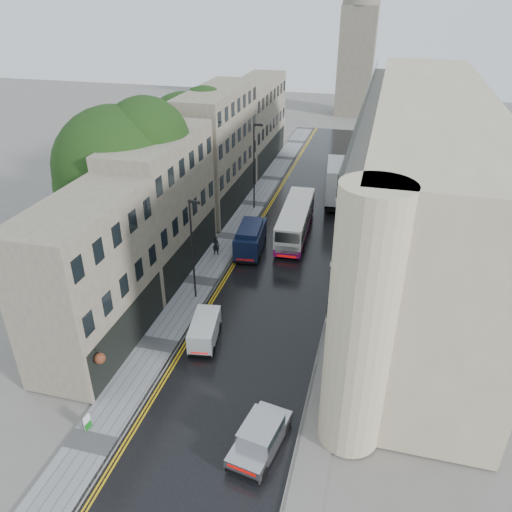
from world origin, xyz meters
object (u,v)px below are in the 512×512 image
at_px(tree_near, 120,190).
at_px(white_van, 189,342).
at_px(pedestrian, 216,245).
at_px(cream_bus, 279,233).
at_px(white_lorry, 327,188).
at_px(estate_sign, 87,422).
at_px(silver_hatchback, 231,453).
at_px(lamp_post_near, 193,251).
at_px(tree_far, 186,151).
at_px(lamp_post_far, 254,167).
at_px(navy_van, 235,246).

relative_size(tree_near, white_van, 3.70).
bearing_deg(tree_near, pedestrian, 30.52).
bearing_deg(cream_bus, white_lorry, 71.40).
height_order(tree_near, estate_sign, tree_near).
distance_m(silver_hatchback, lamp_post_near, 15.75).
distance_m(tree_far, lamp_post_far, 7.03).
relative_size(tree_far, white_lorry, 1.44).
distance_m(silver_hatchback, navy_van, 20.87).
relative_size(pedestrian, estate_sign, 1.96).
relative_size(pedestrian, lamp_post_near, 0.22).
height_order(cream_bus, silver_hatchback, cream_bus).
xyz_separation_m(cream_bus, navy_van, (-3.06, -3.34, -0.07)).
distance_m(tree_far, silver_hatchback, 33.25).
relative_size(lamp_post_near, lamp_post_far, 0.89).
relative_size(silver_hatchback, pedestrian, 2.49).
bearing_deg(silver_hatchback, white_lorry, 99.84).
distance_m(lamp_post_near, estate_sign, 14.01).
relative_size(tree_far, lamp_post_near, 1.58).
bearing_deg(lamp_post_near, tree_far, 122.81).
distance_m(white_lorry, silver_hatchback, 33.59).
height_order(white_lorry, lamp_post_near, lamp_post_near).
height_order(silver_hatchback, navy_van, navy_van).
bearing_deg(lamp_post_near, white_van, -62.32).
bearing_deg(tree_near, lamp_post_far, 64.74).
relative_size(tree_far, pedestrian, 7.17).
xyz_separation_m(white_lorry, navy_van, (-5.99, -13.52, -0.92)).
distance_m(navy_van, lamp_post_near, 7.00).
bearing_deg(silver_hatchback, lamp_post_far, 112.98).
height_order(lamp_post_far, estate_sign, lamp_post_far).
relative_size(navy_van, estate_sign, 6.02).
distance_m(white_van, navy_van, 12.56).
height_order(tree_near, navy_van, tree_near).
bearing_deg(white_van, tree_near, 124.94).
relative_size(cream_bus, estate_sign, 11.84).
height_order(white_van, navy_van, navy_van).
bearing_deg(white_lorry, lamp_post_far, -169.83).
bearing_deg(silver_hatchback, cream_bus, 106.83).
bearing_deg(tree_far, pedestrian, -56.80).
height_order(tree_far, white_van, tree_far).
bearing_deg(tree_far, navy_van, -50.66).
height_order(cream_bus, lamp_post_far, lamp_post_far).
distance_m(tree_far, pedestrian, 12.24).
bearing_deg(white_van, white_lorry, 69.39).
bearing_deg(lamp_post_far, silver_hatchback, -70.40).
relative_size(white_lorry, estate_sign, 9.81).
bearing_deg(white_lorry, cream_bus, -111.86).
bearing_deg(pedestrian, cream_bus, -151.49).
bearing_deg(pedestrian, silver_hatchback, 109.38).
distance_m(white_van, lamp_post_far, 24.31).
height_order(tree_far, lamp_post_near, tree_far).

